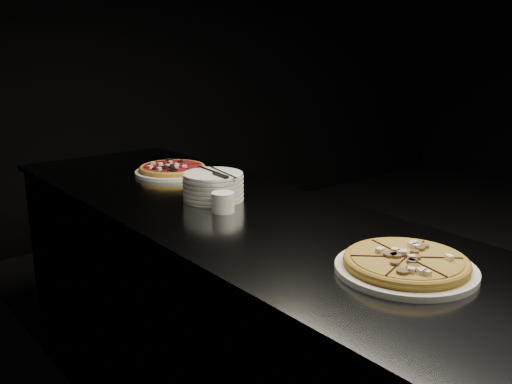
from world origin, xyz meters
TOP-DOWN VIEW (x-y plane):
  - wall_left at (-2.50, 0.00)m, footprint 0.02×5.00m
  - wall_back at (0.00, 2.50)m, footprint 5.00×0.02m
  - counter at (-2.13, 0.00)m, footprint 0.74×2.44m
  - pizza_mushroom at (-2.11, -0.68)m, footprint 0.40×0.40m
  - pizza_tomato at (-2.02, 0.62)m, footprint 0.37×0.37m
  - plate_stack at (-2.11, 0.18)m, footprint 0.22×0.22m
  - cutlery at (-2.10, 0.16)m, footprint 0.10×0.23m
  - ramekin at (-2.17, 0.03)m, footprint 0.08×0.08m

SIDE VIEW (x-z plane):
  - counter at x=-2.13m, z-range 0.00..0.92m
  - pizza_tomato at x=-2.02m, z-range 0.92..0.96m
  - pizza_mushroom at x=-2.11m, z-range 0.92..0.96m
  - ramekin at x=-2.17m, z-range 0.92..0.99m
  - plate_stack at x=-2.11m, z-range 0.92..1.02m
  - cutlery at x=-2.10m, z-range 1.02..1.03m
  - wall_left at x=-2.50m, z-range 0.00..2.80m
  - wall_back at x=0.00m, z-range 0.00..2.80m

